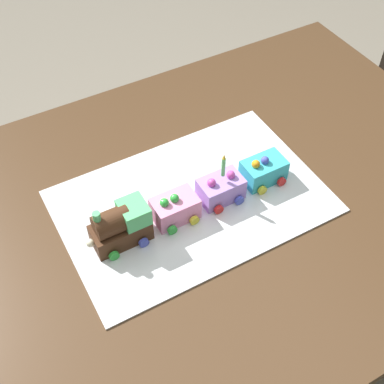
{
  "coord_description": "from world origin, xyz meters",
  "views": [
    {
      "loc": [
        -0.42,
        -0.65,
        1.65
      ],
      "look_at": [
        -0.05,
        0.02,
        0.77
      ],
      "focal_mm": 48.41,
      "sensor_mm": 36.0,
      "label": 1
    }
  ],
  "objects_px": {
    "dining_table": "(213,229)",
    "cake_car_tanker_lavender": "(221,189)",
    "cake_locomotive": "(121,227)",
    "cake_car_hopper_bubblegum": "(175,209)",
    "birthday_candle": "(224,166)",
    "cake_car_caboose_turquoise": "(264,171)"
  },
  "relations": [
    {
      "from": "cake_locomotive",
      "to": "cake_car_hopper_bubblegum",
      "type": "distance_m",
      "value": 0.13
    },
    {
      "from": "cake_locomotive",
      "to": "cake_car_caboose_turquoise",
      "type": "relative_size",
      "value": 1.4
    },
    {
      "from": "dining_table",
      "to": "cake_car_tanker_lavender",
      "type": "height_order",
      "value": "cake_car_tanker_lavender"
    },
    {
      "from": "dining_table",
      "to": "birthday_candle",
      "type": "bearing_deg",
      "value": -7.56
    },
    {
      "from": "cake_car_tanker_lavender",
      "to": "birthday_candle",
      "type": "xyz_separation_m",
      "value": [
        0.0,
        0.0,
        0.07
      ]
    },
    {
      "from": "cake_car_hopper_bubblegum",
      "to": "cake_car_caboose_turquoise",
      "type": "height_order",
      "value": "same"
    },
    {
      "from": "dining_table",
      "to": "cake_car_tanker_lavender",
      "type": "relative_size",
      "value": 14.0
    },
    {
      "from": "cake_car_tanker_lavender",
      "to": "birthday_candle",
      "type": "distance_m",
      "value": 0.07
    },
    {
      "from": "cake_locomotive",
      "to": "cake_car_tanker_lavender",
      "type": "relative_size",
      "value": 1.4
    },
    {
      "from": "dining_table",
      "to": "cake_car_caboose_turquoise",
      "type": "relative_size",
      "value": 14.0
    },
    {
      "from": "cake_car_tanker_lavender",
      "to": "cake_locomotive",
      "type": "bearing_deg",
      "value": 180.0
    },
    {
      "from": "dining_table",
      "to": "birthday_candle",
      "type": "distance_m",
      "value": 0.21
    },
    {
      "from": "dining_table",
      "to": "cake_car_hopper_bubblegum",
      "type": "xyz_separation_m",
      "value": [
        -0.1,
        -0.0,
        0.14
      ]
    },
    {
      "from": "dining_table",
      "to": "cake_car_caboose_turquoise",
      "type": "distance_m",
      "value": 0.19
    },
    {
      "from": "dining_table",
      "to": "cake_locomotive",
      "type": "height_order",
      "value": "cake_locomotive"
    },
    {
      "from": "cake_car_tanker_lavender",
      "to": "birthday_candle",
      "type": "height_order",
      "value": "birthday_candle"
    },
    {
      "from": "cake_locomotive",
      "to": "cake_car_caboose_turquoise",
      "type": "distance_m",
      "value": 0.36
    },
    {
      "from": "cake_locomotive",
      "to": "cake_car_tanker_lavender",
      "type": "distance_m",
      "value": 0.25
    },
    {
      "from": "cake_locomotive",
      "to": "cake_car_tanker_lavender",
      "type": "xyz_separation_m",
      "value": [
        0.25,
        -0.0,
        -0.02
      ]
    },
    {
      "from": "cake_locomotive",
      "to": "cake_car_tanker_lavender",
      "type": "height_order",
      "value": "cake_locomotive"
    },
    {
      "from": "cake_car_hopper_bubblegum",
      "to": "birthday_candle",
      "type": "distance_m",
      "value": 0.14
    },
    {
      "from": "cake_car_tanker_lavender",
      "to": "cake_car_hopper_bubblegum",
      "type": "bearing_deg",
      "value": 180.0
    }
  ]
}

